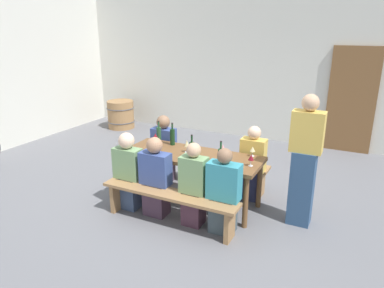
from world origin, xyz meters
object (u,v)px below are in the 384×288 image
object	(u,v)px
seated_guest_near_1	(156,179)
seated_guest_far_0	(164,150)
wine_glass_2	(253,149)
seated_guest_near_3	(224,194)
bench_far	(211,165)
wine_bottle_1	(159,134)
wine_glass_1	(187,144)
bench_near	(169,199)
wine_bottle_2	(221,156)
wine_bottle_0	(172,137)
standing_host	(304,163)
wine_glass_4	(251,158)
seated_guest_near_0	(128,173)
wine_bottle_3	(192,150)
tasting_table	(192,160)
wooden_door	(351,101)
seated_guest_far_1	(253,165)
wine_barrel	(121,114)
wine_glass_3	(223,147)
wine_glass_0	(155,136)
seated_guest_near_2	(194,187)

from	to	relation	value
seated_guest_near_1	seated_guest_far_0	distance (m)	1.14
wine_glass_2	seated_guest_near_3	size ratio (longest dim) A/B	0.13
bench_far	wine_glass_2	bearing A→B (deg)	-25.06
wine_bottle_1	wine_glass_1	bearing A→B (deg)	-19.96
bench_near	wine_bottle_2	bearing A→B (deg)	43.61
wine_bottle_0	standing_host	size ratio (longest dim) A/B	0.20
wine_glass_4	seated_guest_near_0	bearing A→B (deg)	-164.17
wine_bottle_3	tasting_table	bearing A→B (deg)	115.52
wooden_door	seated_guest_far_1	size ratio (longest dim) A/B	1.88
wine_bottle_3	seated_guest_near_1	world-z (taller)	seated_guest_near_1
bench_far	seated_guest_near_3	world-z (taller)	seated_guest_near_3
wine_bottle_0	seated_guest_near_1	bearing A→B (deg)	-77.71
wine_barrel	seated_guest_far_0	bearing A→B (deg)	-41.20
bench_far	standing_host	bearing A→B (deg)	-19.72
wine_bottle_1	seated_guest_near_0	bearing A→B (deg)	-92.43
wooden_door	bench_far	size ratio (longest dim) A/B	1.13
wine_glass_2	seated_guest_near_0	size ratio (longest dim) A/B	0.13
bench_far	wine_glass_3	size ratio (longest dim) A/B	12.39
wine_bottle_2	wine_glass_0	distance (m)	1.25
wine_bottle_0	seated_guest_near_0	distance (m)	0.88
wine_bottle_2	seated_guest_near_0	xyz separation A→B (m)	(-1.23, -0.33, -0.34)
wine_bottle_0	wine_glass_1	distance (m)	0.40
wine_bottle_1	wooden_door	bearing A→B (deg)	51.99
bench_near	wine_bottle_1	world-z (taller)	wine_bottle_1
bench_near	standing_host	xyz separation A→B (m)	(1.50, 0.79, 0.48)
wine_glass_4	seated_guest_near_0	xyz separation A→B (m)	(-1.60, -0.45, -0.33)
wine_bottle_2	wine_glass_3	world-z (taller)	wine_bottle_2
wine_glass_2	seated_guest_near_2	size ratio (longest dim) A/B	0.13
bench_near	wine_glass_1	world-z (taller)	wine_glass_1
standing_host	bench_far	bearing A→B (deg)	-19.72
wine_bottle_2	seated_guest_far_1	distance (m)	0.81
wine_glass_0	wine_bottle_0	bearing A→B (deg)	19.06
seated_guest_near_3	wine_barrel	xyz separation A→B (m)	(-4.10, 3.34, -0.17)
tasting_table	standing_host	distance (m)	1.51
seated_guest_far_1	seated_guest_near_3	bearing A→B (deg)	-2.32
seated_guest_near_2	seated_guest_far_0	xyz separation A→B (m)	(-1.05, 1.03, 0.01)
seated_guest_near_3	wine_glass_4	bearing A→B (deg)	-22.13
wooden_door	wine_bottle_2	world-z (taller)	wooden_door
wooden_door	tasting_table	world-z (taller)	wooden_door
wine_glass_3	seated_guest_far_1	bearing A→B (deg)	43.89
seated_guest_far_0	standing_host	size ratio (longest dim) A/B	0.65
wine_glass_2	seated_guest_far_0	xyz separation A→B (m)	(-1.55, 0.21, -0.32)
wooden_door	bench_far	distance (m)	3.40
wine_bottle_0	wine_bottle_2	bearing A→B (deg)	-24.16
wine_glass_0	seated_guest_near_0	distance (m)	0.76
wine_barrel	seated_guest_far_1	bearing A→B (deg)	-29.20
bench_far	seated_guest_near_1	world-z (taller)	seated_guest_near_1
wine_bottle_0	standing_host	xyz separation A→B (m)	(1.95, -0.12, -0.05)
seated_guest_far_0	seated_guest_far_1	world-z (taller)	seated_guest_far_1
wine_glass_0	wine_glass_3	bearing A→B (deg)	1.50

